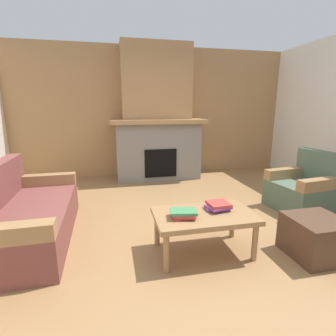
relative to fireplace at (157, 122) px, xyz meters
name	(u,v)px	position (x,y,z in m)	size (l,w,h in m)	color
ground	(196,233)	(0.00, -2.62, -1.16)	(9.00, 9.00, 0.00)	olive
wall_back_wood_panel	(154,113)	(0.00, 0.38, 0.19)	(6.00, 0.12, 2.70)	#A87A4C
fireplace	(157,122)	(0.00, 0.00, 0.00)	(1.90, 0.82, 2.70)	gray
couch	(24,216)	(-1.92, -2.36, -0.88)	(0.89, 1.82, 0.85)	brown
armchair	(304,190)	(1.79, -2.23, -0.87)	(0.85, 0.85, 0.85)	#4C604C
coffee_table	(204,218)	(-0.06, -3.02, -0.79)	(1.00, 0.60, 0.43)	#997047
ottoman	(316,237)	(1.02, -3.32, -0.96)	(0.52, 0.52, 0.40)	#4C3323
book_stack_near_edge	(184,213)	(-0.28, -3.07, -0.69)	(0.28, 0.26, 0.08)	#B23833
book_stack_center	(218,206)	(0.12, -2.96, -0.69)	(0.26, 0.24, 0.08)	#7A3D84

